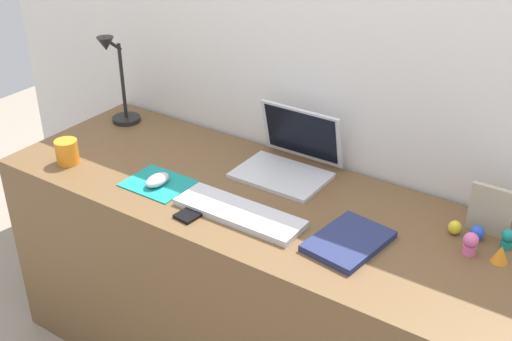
# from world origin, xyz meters

# --- Properties ---
(back_wall) EXTENTS (2.96, 0.05, 1.48)m
(back_wall) POSITION_xyz_m (0.00, 0.35, 0.74)
(back_wall) COLOR silver
(back_wall) RESTS_ON ground_plane
(desk) EXTENTS (1.76, 0.62, 0.74)m
(desk) POSITION_xyz_m (0.00, 0.00, 0.37)
(desk) COLOR brown
(desk) RESTS_ON ground_plane
(laptop) EXTENTS (0.30, 0.26, 0.21)m
(laptop) POSITION_xyz_m (0.01, 0.20, 0.79)
(laptop) COLOR silver
(laptop) RESTS_ON desk
(keyboard) EXTENTS (0.41, 0.13, 0.02)m
(keyboard) POSITION_xyz_m (0.03, -0.13, 0.75)
(keyboard) COLOR silver
(keyboard) RESTS_ON desk
(mousepad) EXTENTS (0.21, 0.17, 0.00)m
(mousepad) POSITION_xyz_m (-0.30, -0.12, 0.74)
(mousepad) COLOR teal
(mousepad) RESTS_ON desk
(mouse) EXTENTS (0.06, 0.10, 0.03)m
(mouse) POSITION_xyz_m (-0.30, -0.13, 0.76)
(mouse) COLOR silver
(mouse) RESTS_ON mousepad
(cell_phone) EXTENTS (0.08, 0.13, 0.01)m
(cell_phone) POSITION_xyz_m (-0.09, -0.19, 0.74)
(cell_phone) COLOR black
(cell_phone) RESTS_ON desk
(desk_lamp) EXTENTS (0.11, 0.15, 0.36)m
(desk_lamp) POSITION_xyz_m (-0.74, 0.16, 0.91)
(desk_lamp) COLOR black
(desk_lamp) RESTS_ON desk
(notebook_pad) EXTENTS (0.20, 0.26, 0.02)m
(notebook_pad) POSITION_xyz_m (0.37, -0.08, 0.75)
(notebook_pad) COLOR navy
(notebook_pad) RESTS_ON desk
(picture_frame) EXTENTS (0.12, 0.02, 0.15)m
(picture_frame) POSITION_xyz_m (0.67, 0.20, 0.81)
(picture_frame) COLOR #B2A58C
(picture_frame) RESTS_ON desk
(coffee_mug) EXTENTS (0.08, 0.08, 0.08)m
(coffee_mug) POSITION_xyz_m (-0.66, -0.18, 0.78)
(coffee_mug) COLOR orange
(coffee_mug) RESTS_ON desk
(toy_figurine_orange) EXTENTS (0.05, 0.05, 0.05)m
(toy_figurine_orange) POSITION_xyz_m (0.74, 0.08, 0.77)
(toy_figurine_orange) COLOR orange
(toy_figurine_orange) RESTS_ON desk
(toy_figurine_teal) EXTENTS (0.04, 0.04, 0.06)m
(toy_figurine_teal) POSITION_xyz_m (0.74, 0.15, 0.77)
(toy_figurine_teal) COLOR teal
(toy_figurine_teal) RESTS_ON desk
(toy_figurine_pink) EXTENTS (0.04, 0.04, 0.07)m
(toy_figurine_pink) POSITION_xyz_m (0.66, 0.07, 0.78)
(toy_figurine_pink) COLOR pink
(toy_figurine_pink) RESTS_ON desk
(toy_figurine_yellow) EXTENTS (0.04, 0.04, 0.04)m
(toy_figurine_yellow) POSITION_xyz_m (0.59, 0.14, 0.76)
(toy_figurine_yellow) COLOR yellow
(toy_figurine_yellow) RESTS_ON desk
(toy_figurine_blue) EXTENTS (0.04, 0.04, 0.04)m
(toy_figurine_blue) POSITION_xyz_m (0.66, 0.15, 0.76)
(toy_figurine_blue) COLOR blue
(toy_figurine_blue) RESTS_ON desk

